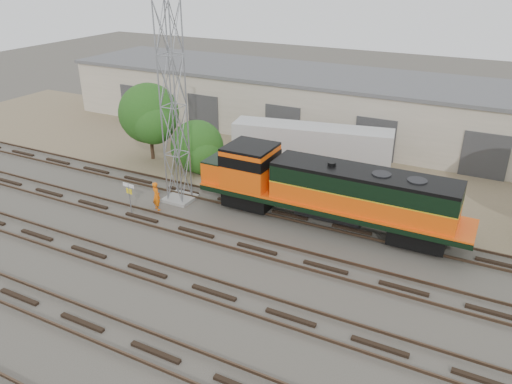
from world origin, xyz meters
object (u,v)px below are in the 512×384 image
at_px(locomotive, 325,190).
at_px(semi_trailer, 315,144).
at_px(worker, 156,196).
at_px(signal_tower, 174,110).

height_order(locomotive, semi_trailer, locomotive).
relative_size(locomotive, worker, 8.60).
bearing_deg(semi_trailer, locomotive, -75.29).
bearing_deg(semi_trailer, signal_tower, -136.54).
relative_size(signal_tower, semi_trailer, 1.06).
bearing_deg(worker, semi_trailer, -97.28).
height_order(locomotive, worker, locomotive).
relative_size(signal_tower, worker, 6.62).
distance_m(locomotive, semi_trailer, 8.12).
bearing_deg(worker, signal_tower, -78.53).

